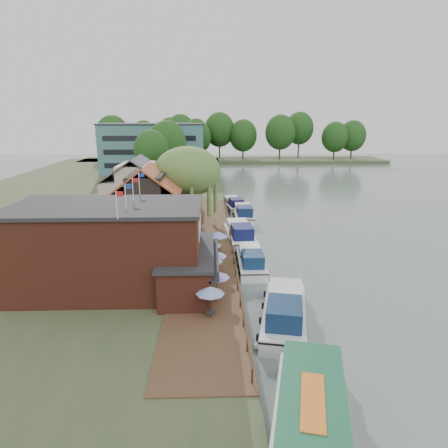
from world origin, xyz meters
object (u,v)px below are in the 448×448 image
object	(u,v)px
umbrella_1	(217,285)
cruiser_2	(240,232)
cottage_b	(137,187)
umbrella_5	(218,242)
tour_boat	(311,437)
willow	(188,186)
pub	(133,247)
umbrella_3	(215,263)
umbrella_2	(211,268)
cottage_a	(148,202)
umbrella_4	(210,252)
hotel_block	(153,148)
swan	(256,346)
cottage_c	(171,178)
cruiser_0	(285,307)
umbrella_0	(210,302)
cruiser_4	(234,203)
cruiser_3	(244,212)
cruiser_1	(251,258)

from	to	relation	value
umbrella_1	cruiser_2	distance (m)	18.48
umbrella_1	cottage_b	bearing A→B (deg)	111.56
cottage_b	umbrella_5	size ratio (longest dim) A/B	4.04
tour_boat	willow	bearing A→B (deg)	114.84
pub	umbrella_3	xyz separation A→B (m)	(6.82, 2.25, -2.36)
umbrella_1	umbrella_2	bearing A→B (deg)	96.24
cottage_a	umbrella_3	xyz separation A→B (m)	(7.82, -12.75, -2.96)
cottage_a	umbrella_4	world-z (taller)	cottage_a
hotel_block	swan	bearing A→B (deg)	-77.52
cottage_c	cruiser_0	world-z (taller)	cottage_c
willow	umbrella_3	xyz separation A→B (m)	(3.32, -17.75, -3.93)
umbrella_3	tour_boat	bearing A→B (deg)	-78.22
willow	cottage_b	bearing A→B (deg)	146.31
pub	umbrella_0	xyz separation A→B (m)	(6.42, -5.51, -2.36)
cruiser_4	willow	bearing A→B (deg)	-127.07
willow	cruiser_3	xyz separation A→B (m)	(7.89, 6.66, -5.04)
umbrella_4	cruiser_1	bearing A→B (deg)	18.58
hotel_block	cruiser_3	world-z (taller)	hotel_block
cruiser_1	swan	world-z (taller)	cruiser_1
umbrella_2	cruiser_0	bearing A→B (deg)	-45.95
cottage_b	willow	xyz separation A→B (m)	(7.50, -5.00, 0.96)
umbrella_1	umbrella_4	distance (m)	7.92
cruiser_0	swan	distance (m)	4.32
umbrella_3	tour_boat	world-z (taller)	umbrella_3
umbrella_2	umbrella_4	distance (m)	4.35
cottage_c	umbrella_2	size ratio (longest dim) A/B	3.58
cottage_c	willow	xyz separation A→B (m)	(3.50, -14.00, 0.96)
cruiser_2	cruiser_0	bearing A→B (deg)	-88.85
cruiser_1	cruiser_2	xyz separation A→B (m)	(-0.54, 8.90, 0.18)
hotel_block	umbrella_2	xyz separation A→B (m)	(14.52, -70.05, -4.86)
cottage_a	cruiser_2	bearing A→B (deg)	3.04
umbrella_4	umbrella_0	bearing A→B (deg)	-90.01
willow	cruiser_0	xyz separation A→B (m)	(8.48, -24.70, -4.88)
umbrella_0	umbrella_2	xyz separation A→B (m)	(0.09, 6.46, 0.00)
umbrella_5	cruiser_3	distance (m)	18.82
cottage_c	umbrella_0	bearing A→B (deg)	-80.76
umbrella_3	cruiser_2	size ratio (longest dim) A/B	0.22
umbrella_1	cruiser_4	xyz separation A→B (m)	(3.36, 35.70, -1.18)
cruiser_4	umbrella_5	bearing A→B (deg)	-106.69
cruiser_1	pub	bearing A→B (deg)	-147.51
hotel_block	cottage_b	distance (m)	46.21
cruiser_1	tour_boat	xyz separation A→B (m)	(0.33, -23.94, 0.33)
umbrella_2	cottage_c	bearing A→B (deg)	101.15
cruiser_2	tour_boat	distance (m)	32.85
tour_boat	cruiser_1	bearing A→B (deg)	104.42
umbrella_4	tour_boat	xyz separation A→B (m)	(4.47, -22.55, -0.83)
willow	umbrella_3	size ratio (longest dim) A/B	4.39
umbrella_0	cruiser_2	size ratio (longest dim) A/B	0.22
willow	umbrella_1	size ratio (longest dim) A/B	4.39
cottage_c	tour_boat	xyz separation A→B (m)	(10.89, -51.26, -3.80)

